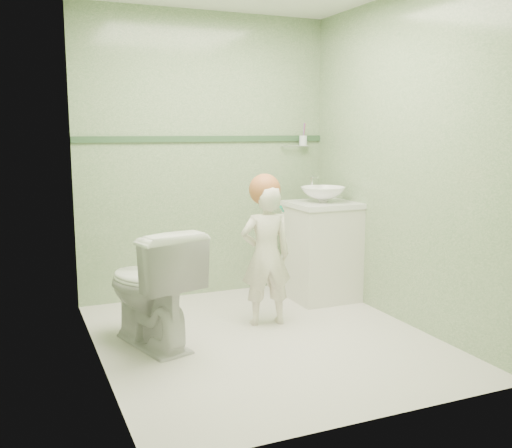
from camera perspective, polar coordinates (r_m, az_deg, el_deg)
name	(u,v)px	position (r m, az deg, el deg)	size (l,w,h in m)	color
ground	(265,339)	(4.08, 0.84, -11.20)	(2.50, 2.50, 0.00)	silver
room_shell	(265,164)	(3.83, 0.88, 5.88)	(2.50, 2.54, 2.40)	gray
trim_stripe	(206,139)	(4.98, -4.97, 8.35)	(2.20, 0.02, 0.05)	#325334
vanity	(322,252)	(4.93, 6.49, -2.80)	(0.52, 0.50, 0.80)	silver
counter	(323,204)	(4.87, 6.58, 1.92)	(0.54, 0.52, 0.04)	white
basin	(323,194)	(4.86, 6.60, 2.91)	(0.37, 0.37, 0.13)	white
faucet	(312,183)	(5.01, 5.57, 4.04)	(0.03, 0.13, 0.18)	silver
cup_holder	(302,141)	(5.28, 4.58, 8.16)	(0.26, 0.07, 0.21)	silver
toilet	(150,287)	(3.92, -10.35, -6.10)	(0.45, 0.78, 0.80)	white
toddler	(266,255)	(4.24, 0.99, -3.11)	(0.38, 0.25, 1.03)	beige
hair_cap	(265,189)	(4.19, 0.87, 3.41)	(0.23, 0.23, 0.23)	#AC6235
teal_toothbrush	(281,208)	(4.08, 2.47, 1.55)	(0.11, 0.14, 0.08)	#0B8E68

